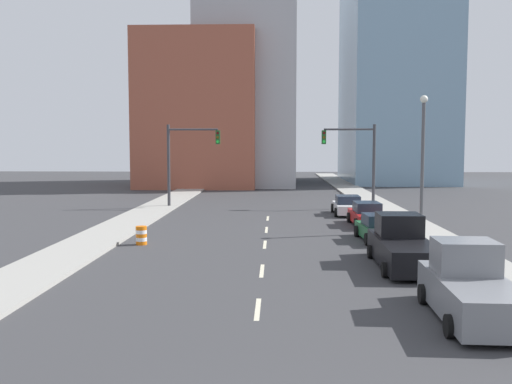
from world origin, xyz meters
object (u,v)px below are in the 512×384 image
traffic_signal_left (183,154)px  pickup_truck_gray (471,289)px  traffic_signal_right (360,154)px  pickup_truck_black (402,246)px  sedan_white (348,206)px  street_lamp (423,153)px  sedan_red (367,215)px  traffic_barrel (141,235)px  sedan_green (380,229)px

traffic_signal_left → pickup_truck_gray: size_ratio=1.26×
traffic_signal_left → traffic_signal_right: size_ratio=1.00×
traffic_signal_right → pickup_truck_gray: bearing=-91.9°
traffic_signal_left → traffic_signal_right: same height
traffic_signal_right → pickup_truck_gray: size_ratio=1.26×
pickup_truck_black → sedan_white: (-0.03, 17.81, -0.21)m
traffic_signal_left → pickup_truck_gray: (13.24, -29.29, -3.44)m
street_lamp → sedan_red: 5.42m
traffic_barrel → sedan_white: (12.12, 13.00, 0.17)m
sedan_green → traffic_signal_right: bearing=82.5°
traffic_barrel → pickup_truck_gray: size_ratio=0.18×
traffic_barrel → sedan_green: bearing=7.5°
sedan_green → sedan_white: size_ratio=1.00×
traffic_signal_left → traffic_barrel: (0.67, -17.31, -3.86)m
sedan_red → traffic_barrel: bearing=-151.0°
street_lamp → sedan_green: (-3.00, -3.21, -3.98)m
traffic_signal_right → sedan_red: size_ratio=1.41×
pickup_truck_gray → pickup_truck_black: pickup_truck_gray is taller
traffic_barrel → sedan_white: sedan_white is taller
traffic_signal_right → sedan_white: bearing=-108.4°
sedan_green → street_lamp: bearing=43.7°
street_lamp → sedan_white: bearing=111.7°
pickup_truck_gray → sedan_white: pickup_truck_gray is taller
pickup_truck_black → pickup_truck_gray: bearing=-85.8°
sedan_green → sedan_white: sedan_green is taller
traffic_signal_right → street_lamp: 12.62m
sedan_green → sedan_white: bearing=88.1°
street_lamp → sedan_white: size_ratio=1.79×
traffic_signal_left → traffic_barrel: traffic_signal_left is taller
traffic_barrel → pickup_truck_gray: 17.37m
sedan_red → sedan_white: bearing=93.8°
traffic_signal_left → pickup_truck_black: 25.81m
traffic_signal_right → sedan_green: bearing=-94.3°
traffic_barrel → sedan_white: bearing=47.0°
traffic_barrel → sedan_red: 14.58m
traffic_signal_right → sedan_green: traffic_signal_right is taller
pickup_truck_gray → pickup_truck_black: 7.18m
traffic_signal_right → pickup_truck_gray: traffic_signal_right is taller
sedan_green → sedan_white: (-0.26, 11.38, -0.00)m
pickup_truck_gray → sedan_red: bearing=92.1°
street_lamp → sedan_red: bearing=138.1°
traffic_signal_left → sedan_red: size_ratio=1.41×
pickup_truck_gray → traffic_barrel: bearing=138.6°
traffic_signal_left → sedan_red: 17.02m
traffic_barrel → street_lamp: size_ratio=0.12×
pickup_truck_gray → pickup_truck_black: bearing=95.5°
traffic_signal_left → sedan_red: bearing=-37.0°
traffic_signal_right → traffic_signal_left: bearing=180.0°
pickup_truck_gray → sedan_red: 19.29m
sedan_red → pickup_truck_black: bearing=-93.3°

